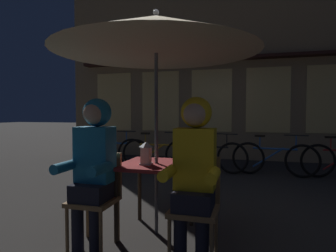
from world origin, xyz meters
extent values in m
plane|color=#2D2B28|center=(0.00, 0.00, 0.00)|extent=(60.00, 60.00, 0.00)
cube|color=maroon|center=(0.00, 0.00, 0.72)|extent=(0.72, 0.72, 0.04)
cylinder|color=#2D2319|center=(-0.31, -0.31, 0.35)|extent=(0.04, 0.04, 0.70)
cylinder|color=#2D2319|center=(0.31, -0.31, 0.35)|extent=(0.04, 0.04, 0.70)
cylinder|color=#2D2319|center=(-0.31, 0.31, 0.35)|extent=(0.04, 0.04, 0.70)
cylinder|color=#2D2319|center=(0.31, 0.31, 0.35)|extent=(0.04, 0.04, 0.70)
cylinder|color=#4C4C51|center=(0.00, 0.00, 1.12)|extent=(0.04, 0.04, 2.25)
cone|color=tan|center=(0.00, 0.00, 2.06)|extent=(2.10, 2.10, 0.38)
sphere|color=#4C4C51|center=(0.00, 0.00, 2.28)|extent=(0.06, 0.06, 0.06)
cube|color=white|center=(-0.07, -0.11, 0.75)|extent=(0.11, 0.11, 0.02)
cube|color=white|center=(-0.07, -0.11, 0.84)|extent=(0.09, 0.09, 0.16)
pyramid|color=white|center=(-0.07, -0.11, 0.94)|extent=(0.11, 0.11, 0.06)
cube|color=olive|center=(-0.48, -0.44, 0.43)|extent=(0.40, 0.40, 0.04)
cylinder|color=olive|center=(-0.31, -0.61, 0.21)|extent=(0.03, 0.03, 0.41)
cylinder|color=olive|center=(-0.65, -0.61, 0.21)|extent=(0.03, 0.03, 0.41)
cylinder|color=olive|center=(-0.31, -0.27, 0.21)|extent=(0.03, 0.03, 0.41)
cylinder|color=olive|center=(-0.65, -0.27, 0.21)|extent=(0.03, 0.03, 0.41)
cube|color=olive|center=(-0.48, -0.26, 0.66)|extent=(0.40, 0.03, 0.42)
cube|color=olive|center=(0.48, -0.44, 0.43)|extent=(0.40, 0.40, 0.04)
cylinder|color=olive|center=(0.65, -0.61, 0.21)|extent=(0.03, 0.03, 0.41)
cylinder|color=olive|center=(0.31, -0.61, 0.21)|extent=(0.03, 0.03, 0.41)
cylinder|color=olive|center=(0.65, -0.27, 0.21)|extent=(0.03, 0.03, 0.41)
cylinder|color=olive|center=(0.31, -0.27, 0.21)|extent=(0.03, 0.03, 0.41)
cube|color=olive|center=(0.48, -0.26, 0.66)|extent=(0.40, 0.03, 0.42)
cylinder|color=black|center=(-0.39, -0.57, 0.23)|extent=(0.11, 0.11, 0.45)
cylinder|color=black|center=(-0.57, -0.57, 0.23)|extent=(0.11, 0.11, 0.45)
cube|color=black|center=(-0.48, -0.44, 0.53)|extent=(0.32, 0.36, 0.16)
cube|color=teal|center=(-0.48, -0.40, 0.87)|extent=(0.34, 0.22, 0.52)
cylinder|color=teal|center=(-0.30, -0.62, 0.78)|extent=(0.09, 0.30, 0.09)
cylinder|color=teal|center=(-0.66, -0.62, 0.78)|extent=(0.09, 0.30, 0.09)
sphere|color=tan|center=(-0.48, -0.40, 1.25)|extent=(0.21, 0.21, 0.21)
sphere|color=teal|center=(-0.48, -0.35, 1.26)|extent=(0.27, 0.27, 0.27)
cylinder|color=black|center=(0.57, -0.57, 0.23)|extent=(0.11, 0.11, 0.45)
cylinder|color=black|center=(0.39, -0.57, 0.23)|extent=(0.11, 0.11, 0.45)
cube|color=black|center=(0.48, -0.44, 0.53)|extent=(0.32, 0.36, 0.16)
cube|color=yellow|center=(0.48, -0.40, 0.87)|extent=(0.34, 0.22, 0.52)
cylinder|color=yellow|center=(0.66, -0.62, 0.78)|extent=(0.09, 0.30, 0.09)
cylinder|color=yellow|center=(0.30, -0.62, 0.78)|extent=(0.09, 0.30, 0.09)
sphere|color=tan|center=(0.48, -0.40, 1.25)|extent=(0.21, 0.21, 0.21)
sphere|color=yellow|center=(0.48, -0.35, 1.26)|extent=(0.27, 0.27, 0.27)
cube|color=#937A56|center=(0.66, 5.40, 3.10)|extent=(10.00, 0.60, 6.20)
cube|color=#F4D17A|center=(-3.01, 5.09, 1.60)|extent=(1.10, 0.02, 1.70)
cube|color=#F4D17A|center=(-1.54, 5.09, 1.60)|extent=(1.10, 0.02, 1.70)
cube|color=#F4D17A|center=(-0.08, 5.09, 1.60)|extent=(1.10, 0.02, 1.70)
cube|color=#F4D17A|center=(1.39, 5.09, 1.60)|extent=(1.10, 0.02, 1.70)
cube|color=#F4D17A|center=(2.86, 5.09, 1.60)|extent=(1.10, 0.02, 1.70)
cube|color=#331914|center=(0.66, 4.95, 2.70)|extent=(9.00, 0.36, 0.08)
torus|color=black|center=(-1.73, 3.42, 0.33)|extent=(0.66, 0.17, 0.66)
torus|color=black|center=(-2.74, 3.24, 0.33)|extent=(0.66, 0.17, 0.66)
cylinder|color=#1E4C93|center=(-2.24, 3.33, 0.54)|extent=(0.83, 0.18, 0.04)
cylinder|color=#1E4C93|center=(-2.36, 3.30, 0.36)|extent=(0.60, 0.14, 0.44)
cylinder|color=#1E4C93|center=(-2.52, 3.28, 0.66)|extent=(0.02, 0.02, 0.24)
cube|color=black|center=(-2.52, 3.28, 0.79)|extent=(0.21, 0.11, 0.04)
cylinder|color=#1E4C93|center=(-1.85, 3.39, 0.68)|extent=(0.02, 0.02, 0.28)
cylinder|color=black|center=(-1.85, 3.39, 0.82)|extent=(0.44, 0.10, 0.02)
torus|color=black|center=(-0.55, 3.34, 0.33)|extent=(0.66, 0.07, 0.66)
torus|color=black|center=(-1.57, 3.30, 0.33)|extent=(0.66, 0.07, 0.66)
cylinder|color=#B78419|center=(-1.06, 3.32, 0.54)|extent=(0.84, 0.06, 0.04)
cylinder|color=#B78419|center=(-1.18, 3.31, 0.36)|extent=(0.61, 0.06, 0.44)
cylinder|color=#B78419|center=(-1.35, 3.31, 0.66)|extent=(0.02, 0.02, 0.24)
cube|color=black|center=(-1.35, 3.31, 0.79)|extent=(0.20, 0.09, 0.04)
cylinder|color=#B78419|center=(-0.67, 3.33, 0.68)|extent=(0.02, 0.02, 0.28)
cylinder|color=black|center=(-0.67, 3.33, 0.82)|extent=(0.44, 0.04, 0.02)
torus|color=black|center=(0.61, 3.20, 0.33)|extent=(0.66, 0.17, 0.66)
torus|color=black|center=(-0.40, 3.38, 0.33)|extent=(0.66, 0.17, 0.66)
cylinder|color=black|center=(0.10, 3.29, 0.54)|extent=(0.83, 0.18, 0.04)
cylinder|color=black|center=(-0.02, 3.31, 0.36)|extent=(0.60, 0.14, 0.44)
cylinder|color=black|center=(-0.18, 3.34, 0.66)|extent=(0.02, 0.02, 0.24)
cube|color=black|center=(-0.18, 3.34, 0.79)|extent=(0.21, 0.11, 0.04)
cylinder|color=black|center=(0.48, 3.22, 0.68)|extent=(0.02, 0.02, 0.28)
cylinder|color=black|center=(0.48, 3.22, 0.82)|extent=(0.44, 0.10, 0.02)
torus|color=black|center=(1.93, 3.19, 0.33)|extent=(0.66, 0.12, 0.66)
torus|color=black|center=(0.92, 3.31, 0.33)|extent=(0.66, 0.12, 0.66)
cylinder|color=#1E4C93|center=(1.42, 3.25, 0.54)|extent=(0.84, 0.13, 0.04)
cylinder|color=#1E4C93|center=(1.30, 3.27, 0.36)|extent=(0.61, 0.10, 0.44)
cylinder|color=#1E4C93|center=(1.14, 3.28, 0.66)|extent=(0.02, 0.02, 0.24)
cube|color=black|center=(1.14, 3.28, 0.79)|extent=(0.21, 0.10, 0.04)
cylinder|color=#1E4C93|center=(1.81, 3.21, 0.68)|extent=(0.02, 0.02, 0.28)
cylinder|color=black|center=(1.81, 3.21, 0.82)|extent=(0.44, 0.07, 0.02)
torus|color=black|center=(2.23, 3.32, 0.33)|extent=(0.66, 0.11, 0.66)
cylinder|color=maroon|center=(2.45, 3.34, 0.66)|extent=(0.02, 0.02, 0.24)
cube|color=black|center=(2.45, 3.34, 0.79)|extent=(0.21, 0.10, 0.04)
camera|label=1|loc=(0.92, -2.80, 1.26)|focal=30.59mm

